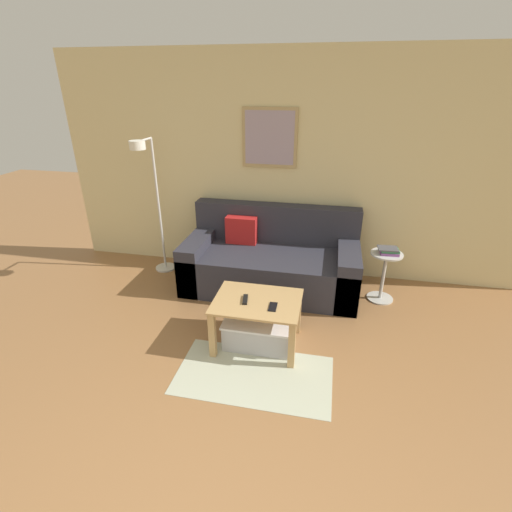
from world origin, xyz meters
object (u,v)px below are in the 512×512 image
object	(u,v)px
couch	(271,262)
remote_control	(245,299)
side_table	(384,272)
book_stack	(389,251)
cell_phone	(273,307)
coffee_table	(257,310)
storage_bin	(259,331)
floor_lamp	(151,195)

from	to	relation	value
couch	remote_control	bearing A→B (deg)	-92.12
side_table	book_stack	world-z (taller)	book_stack
cell_phone	coffee_table	bearing A→B (deg)	151.21
storage_bin	side_table	bearing A→B (deg)	41.15
couch	storage_bin	distance (m)	1.11
remote_control	cell_phone	distance (m)	0.26
floor_lamp	side_table	size ratio (longest dim) A/B	2.94
coffee_table	remote_control	distance (m)	0.15
storage_bin	remote_control	distance (m)	0.36
coffee_table	floor_lamp	xyz separation A→B (m)	(-1.47, 1.10, 0.65)
couch	cell_phone	xyz separation A→B (m)	(0.21, -1.19, 0.16)
couch	side_table	bearing A→B (deg)	-3.19
couch	book_stack	size ratio (longest dim) A/B	8.75
cell_phone	floor_lamp	bearing A→B (deg)	142.66
cell_phone	storage_bin	bearing A→B (deg)	144.96
couch	side_table	size ratio (longest dim) A/B	3.49
book_stack	remote_control	distance (m)	1.68
coffee_table	remote_control	world-z (taller)	remote_control
coffee_table	book_stack	distance (m)	1.60
book_stack	storage_bin	bearing A→B (deg)	-139.30
storage_bin	cell_phone	size ratio (longest dim) A/B	4.44
side_table	cell_phone	bearing A→B (deg)	-132.82
floor_lamp	side_table	world-z (taller)	floor_lamp
coffee_table	storage_bin	xyz separation A→B (m)	(0.01, 0.01, -0.23)
floor_lamp	remote_control	distance (m)	1.85
book_stack	coffee_table	bearing A→B (deg)	-139.27
floor_lamp	coffee_table	bearing A→B (deg)	-36.73
storage_bin	book_stack	world-z (taller)	book_stack
floor_lamp	cell_phone	distance (m)	2.07
side_table	book_stack	distance (m)	0.26
storage_bin	couch	bearing A→B (deg)	93.89
couch	storage_bin	size ratio (longest dim) A/B	3.14
cell_phone	remote_control	bearing A→B (deg)	165.85
remote_control	couch	bearing A→B (deg)	78.32
floor_lamp	cell_phone	size ratio (longest dim) A/B	11.74
cell_phone	book_stack	bearing A→B (deg)	45.28
couch	side_table	distance (m)	1.25
floor_lamp	remote_control	xyz separation A→B (m)	(1.37, -1.12, -0.54)
floor_lamp	book_stack	distance (m)	2.70
couch	storage_bin	world-z (taller)	couch
couch	side_table	world-z (taller)	couch
storage_bin	floor_lamp	world-z (taller)	floor_lamp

